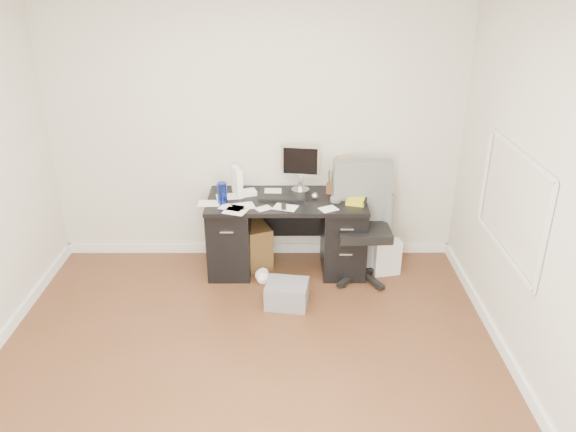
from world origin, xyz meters
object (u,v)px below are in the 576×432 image
Objects in this scene: office_chair at (363,224)px; wicker_basket at (246,245)px; desk at (287,232)px; keyboard at (282,198)px; pc_tower at (362,245)px; lcd_monitor at (300,168)px.

wicker_basket is at bearing 166.05° from office_chair.
desk is at bearing -11.63° from wicker_basket.
wicker_basket is (-0.36, 0.08, -0.55)m from keyboard.
office_chair reaches higher than keyboard.
desk reaches higher than pc_tower.
keyboard is at bearing -179.92° from desk.
pc_tower is (0.04, 0.24, -0.35)m from office_chair.
keyboard reaches higher than wicker_basket.
office_chair reaches higher than wicker_basket.
lcd_monitor reaches higher than desk.
desk is at bearing 165.90° from office_chair.
wicker_basket is at bearing 168.37° from desk.
office_chair is at bearing -8.50° from keyboard.
keyboard is at bearing 179.49° from pc_tower.
lcd_monitor is (0.13, 0.21, 0.59)m from desk.
pc_tower is at bearing 9.16° from keyboard.
desk is 3.59× the size of pc_tower.
wicker_basket is (-1.13, 0.24, -0.35)m from office_chair.
desk is 3.50× the size of keyboard.
pc_tower is 0.98× the size of wicker_basket.
desk is at bearing -114.16° from lcd_monitor.
lcd_monitor is 0.81m from office_chair.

